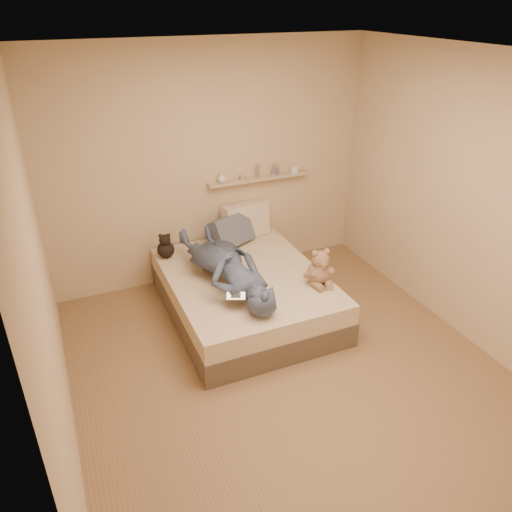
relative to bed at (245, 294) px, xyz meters
name	(u,v)px	position (x,y,z in m)	size (l,w,h in m)	color
room	(289,235)	(0.00, -0.93, 1.08)	(3.80, 3.80, 3.80)	olive
bed	(245,294)	(0.00, 0.00, 0.00)	(1.50, 1.90, 0.45)	brown
game_console	(236,296)	(-0.31, -0.55, 0.37)	(0.18, 0.13, 0.06)	silver
teddy_bear	(320,270)	(0.60, -0.44, 0.38)	(0.31, 0.30, 0.38)	#A67E5B
dark_plush	(166,247)	(-0.63, 0.69, 0.35)	(0.18, 0.18, 0.28)	black
pillow_cream	(246,220)	(0.36, 0.83, 0.43)	(0.55, 0.16, 0.40)	beige
pillow_grey	(232,231)	(0.13, 0.69, 0.40)	(0.50, 0.14, 0.34)	slate
person	(226,266)	(-0.22, -0.07, 0.41)	(0.57, 1.55, 0.37)	#46536E
wall_shelf	(259,179)	(0.55, 0.91, 0.88)	(1.20, 0.12, 0.03)	tan
shelf_bottles	(259,172)	(0.55, 0.91, 0.95)	(1.01, 0.13, 0.16)	silver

